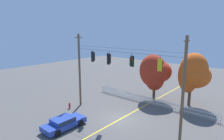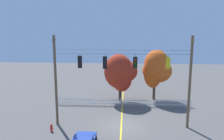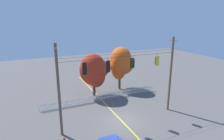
{
  "view_description": "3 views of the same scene",
  "coord_description": "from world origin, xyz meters",
  "px_view_note": "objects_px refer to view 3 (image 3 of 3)",
  "views": [
    {
      "loc": [
        12.28,
        -16.02,
        9.55
      ],
      "look_at": [
        -1.17,
        -0.08,
        5.38
      ],
      "focal_mm": 31.47,
      "sensor_mm": 36.0,
      "label": 1
    },
    {
      "loc": [
        0.44,
        -23.05,
        10.2
      ],
      "look_at": [
        -0.97,
        0.17,
        5.78
      ],
      "focal_mm": 38.4,
      "sensor_mm": 36.0,
      "label": 2
    },
    {
      "loc": [
        -9.07,
        -17.48,
        11.4
      ],
      "look_at": [
        -1.01,
        0.32,
        6.01
      ],
      "focal_mm": 30.98,
      "sensor_mm": 36.0,
      "label": 3
    }
  ],
  "objects_px": {
    "autumn_maple_mid": "(121,63)",
    "traffic_signal_northbound_primary": "(84,68)",
    "traffic_signal_northbound_secondary": "(108,66)",
    "traffic_signal_southbound_primary": "(157,61)",
    "traffic_signal_westbound_side": "(133,63)",
    "autumn_maple_near_fence": "(94,70)"
  },
  "relations": [
    {
      "from": "traffic_signal_westbound_side",
      "to": "autumn_maple_near_fence",
      "type": "distance_m",
      "value": 8.63
    },
    {
      "from": "traffic_signal_westbound_side",
      "to": "traffic_signal_northbound_secondary",
      "type": "bearing_deg",
      "value": -179.63
    },
    {
      "from": "traffic_signal_northbound_secondary",
      "to": "traffic_signal_southbound_primary",
      "type": "relative_size",
      "value": 1.05
    },
    {
      "from": "autumn_maple_mid",
      "to": "traffic_signal_northbound_secondary",
      "type": "bearing_deg",
      "value": -123.77
    },
    {
      "from": "traffic_signal_northbound_primary",
      "to": "traffic_signal_northbound_secondary",
      "type": "relative_size",
      "value": 0.96
    },
    {
      "from": "autumn_maple_mid",
      "to": "traffic_signal_northbound_primary",
      "type": "bearing_deg",
      "value": -133.2
    },
    {
      "from": "traffic_signal_northbound_primary",
      "to": "autumn_maple_near_fence",
      "type": "xyz_separation_m",
      "value": [
        3.78,
        8.07,
        -2.69
      ]
    },
    {
      "from": "traffic_signal_westbound_side",
      "to": "autumn_maple_near_fence",
      "type": "relative_size",
      "value": 0.22
    },
    {
      "from": "traffic_signal_southbound_primary",
      "to": "autumn_maple_mid",
      "type": "relative_size",
      "value": 0.2
    },
    {
      "from": "traffic_signal_northbound_primary",
      "to": "autumn_maple_near_fence",
      "type": "relative_size",
      "value": 0.22
    },
    {
      "from": "traffic_signal_northbound_primary",
      "to": "traffic_signal_westbound_side",
      "type": "xyz_separation_m",
      "value": [
        5.41,
        0.02,
        -0.04
      ]
    },
    {
      "from": "traffic_signal_northbound_primary",
      "to": "traffic_signal_northbound_secondary",
      "type": "xyz_separation_m",
      "value": [
        2.47,
        -0.0,
        -0.05
      ]
    },
    {
      "from": "traffic_signal_northbound_primary",
      "to": "traffic_signal_northbound_secondary",
      "type": "height_order",
      "value": "same"
    },
    {
      "from": "traffic_signal_northbound_primary",
      "to": "autumn_maple_near_fence",
      "type": "height_order",
      "value": "traffic_signal_northbound_primary"
    },
    {
      "from": "traffic_signal_northbound_primary",
      "to": "traffic_signal_westbound_side",
      "type": "height_order",
      "value": "same"
    },
    {
      "from": "traffic_signal_northbound_secondary",
      "to": "autumn_maple_near_fence",
      "type": "height_order",
      "value": "traffic_signal_northbound_secondary"
    },
    {
      "from": "traffic_signal_northbound_secondary",
      "to": "autumn_maple_mid",
      "type": "bearing_deg",
      "value": 56.23
    },
    {
      "from": "autumn_maple_near_fence",
      "to": "autumn_maple_mid",
      "type": "height_order",
      "value": "autumn_maple_mid"
    },
    {
      "from": "autumn_maple_near_fence",
      "to": "traffic_signal_northbound_secondary",
      "type": "bearing_deg",
      "value": -99.25
    },
    {
      "from": "autumn_maple_mid",
      "to": "traffic_signal_westbound_side",
      "type": "bearing_deg",
      "value": -109.11
    },
    {
      "from": "traffic_signal_northbound_primary",
      "to": "traffic_signal_southbound_primary",
      "type": "relative_size",
      "value": 1.01
    },
    {
      "from": "autumn_maple_mid",
      "to": "traffic_signal_southbound_primary",
      "type": "bearing_deg",
      "value": -90.13
    }
  ]
}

